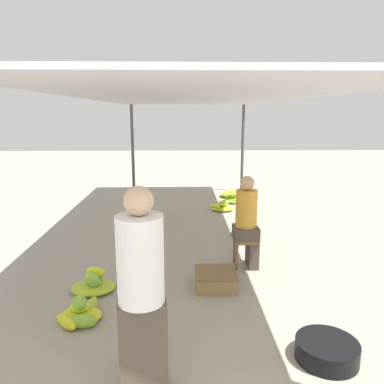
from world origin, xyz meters
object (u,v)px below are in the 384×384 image
(banana_pile_right_0, at_px, (235,199))
(vendor_foreground, at_px, (141,290))
(banana_pile_right_2, at_px, (221,207))
(banana_pile_right_3, at_px, (231,194))
(banana_pile_left_0, at_px, (150,215))
(banana_pile_left_2, at_px, (80,314))
(stool, at_px, (245,244))
(basin_black, at_px, (327,350))
(crate_near, at_px, (216,279))
(vendor_seated, at_px, (247,220))
(banana_pile_right_1, at_px, (244,232))
(banana_pile_left_1, at_px, (93,282))

(banana_pile_right_0, bearing_deg, vendor_foreground, -104.37)
(vendor_foreground, height_order, banana_pile_right_2, vendor_foreground)
(banana_pile_right_3, bearing_deg, banana_pile_left_0, -132.26)
(banana_pile_left_2, relative_size, banana_pile_right_3, 1.13)
(stool, relative_size, banana_pile_left_0, 1.00)
(banana_pile_right_3, bearing_deg, basin_black, -90.04)
(stool, relative_size, crate_near, 0.82)
(vendor_seated, distance_m, basin_black, 2.20)
(basin_black, xyz_separation_m, banana_pile_right_0, (0.02, 6.00, 0.01))
(banana_pile_left_0, bearing_deg, crate_near, -70.40)
(banana_pile_left_0, relative_size, banana_pile_left_2, 0.66)
(stool, xyz_separation_m, crate_near, (-0.48, -0.63, -0.24))
(vendor_seated, distance_m, banana_pile_right_2, 3.20)
(vendor_foreground, height_order, banana_pile_right_0, vendor_foreground)
(banana_pile_left_2, distance_m, banana_pile_right_1, 3.52)
(banana_pile_left_1, distance_m, banana_pile_left_2, 0.72)
(banana_pile_right_2, xyz_separation_m, banana_pile_right_3, (0.39, 1.42, -0.02))
(banana_pile_right_2, bearing_deg, banana_pile_right_1, -83.30)
(vendor_seated, xyz_separation_m, banana_pile_right_1, (0.19, 1.36, -0.62))
(banana_pile_right_2, xyz_separation_m, crate_near, (-0.48, -3.78, 0.01))
(banana_pile_left_1, xyz_separation_m, banana_pile_right_3, (2.40, 5.24, -0.03))
(banana_pile_right_0, bearing_deg, banana_pile_left_2, -114.39)
(banana_pile_right_0, bearing_deg, banana_pile_left_1, -117.85)
(vendor_foreground, relative_size, banana_pile_left_2, 2.59)
(banana_pile_right_0, distance_m, banana_pile_right_2, 0.86)
(vendor_foreground, xyz_separation_m, stool, (1.21, 2.42, -0.52))
(stool, height_order, basin_black, stool)
(basin_black, xyz_separation_m, banana_pile_right_3, (0.01, 6.66, -0.02))
(vendor_seated, xyz_separation_m, banana_pile_left_2, (-2.01, -1.39, -0.61))
(vendor_seated, xyz_separation_m, banana_pile_left_1, (-2.03, -0.67, -0.58))
(vendor_foreground, height_order, crate_near, vendor_foreground)
(stool, distance_m, crate_near, 0.83)
(banana_pile_right_0, bearing_deg, vendor_seated, -95.70)
(banana_pile_right_2, bearing_deg, banana_pile_left_1, -117.73)
(vendor_foreground, distance_m, vendor_seated, 2.72)
(stool, bearing_deg, banana_pile_right_3, 85.10)
(banana_pile_left_0, height_order, banana_pile_left_2, same)
(vendor_foreground, relative_size, stool, 3.94)
(banana_pile_left_2, distance_m, banana_pile_right_0, 5.82)
(banana_pile_right_2, relative_size, crate_near, 1.05)
(banana_pile_left_0, bearing_deg, banana_pile_left_1, -98.23)
(stool, bearing_deg, vendor_foreground, -116.57)
(basin_black, xyz_separation_m, banana_pile_right_2, (-0.39, 5.24, 0.00))
(banana_pile_left_1, distance_m, banana_pile_right_3, 5.76)
(banana_pile_right_1, bearing_deg, banana_pile_left_1, -137.58)
(banana_pile_left_1, relative_size, banana_pile_right_1, 1.07)
(banana_pile_left_2, height_order, banana_pile_right_2, banana_pile_left_2)
(vendor_foreground, bearing_deg, banana_pile_right_2, 77.74)
(banana_pile_left_0, xyz_separation_m, banana_pile_left_2, (-0.43, -3.81, -0.03))
(vendor_foreground, relative_size, basin_black, 2.98)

